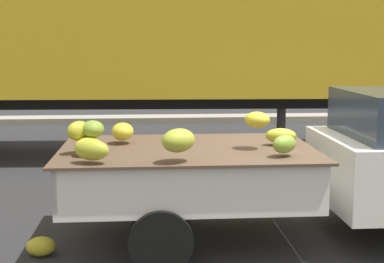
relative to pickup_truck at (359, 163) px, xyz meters
The scene contains 5 objects.
ground 1.00m from the pickup_truck, behind, with size 220.00×220.00×0.00m, color #28282B.
curb_strip 9.79m from the pickup_truck, 92.82° to the left, with size 80.00×0.80×0.16m, color gray.
pickup_truck is the anchor object (origin of this frame).
semi_trailer 6.12m from the pickup_truck, 121.99° to the left, with size 12.08×2.97×3.95m.
fallen_banana_bunch_near_tailgate 3.65m from the pickup_truck, behind, with size 0.31×0.23×0.21m, color gold.
Camera 1 is at (-1.86, -5.90, 2.23)m, focal length 51.09 mm.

